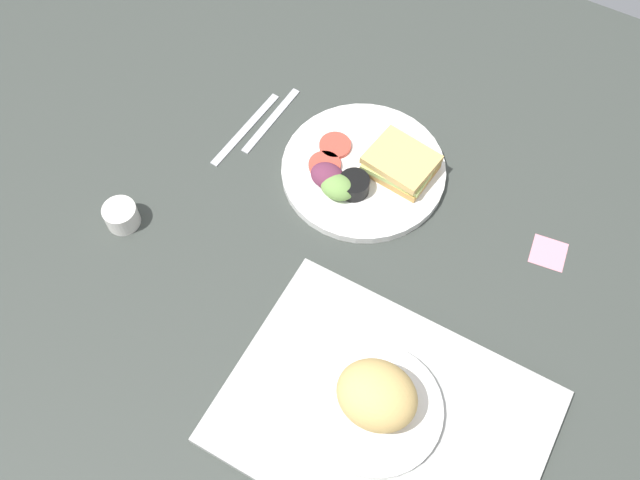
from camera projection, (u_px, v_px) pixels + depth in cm
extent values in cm
cube|color=#383D38|center=(339.00, 248.00, 116.94)|extent=(190.00, 150.00, 3.00)
cube|color=#B2B2AD|center=(384.00, 417.00, 100.69)|extent=(45.11, 33.15, 1.60)
cylinder|color=white|center=(375.00, 409.00, 99.75)|extent=(19.25, 19.25, 1.40)
ellipsoid|color=#DBB266|center=(377.00, 395.00, 96.01)|extent=(11.49, 9.93, 7.84)
cylinder|color=white|center=(363.00, 170.00, 121.87)|extent=(28.49, 28.49, 1.60)
cube|color=tan|center=(400.00, 168.00, 120.30)|extent=(11.86, 10.07, 1.40)
cube|color=#B2C66B|center=(401.00, 163.00, 119.25)|extent=(11.40, 9.50, 1.00)
cube|color=#DBB266|center=(402.00, 159.00, 118.20)|extent=(12.24, 10.56, 1.40)
cylinder|color=#D14738|center=(335.00, 146.00, 122.97)|extent=(5.60, 5.60, 0.80)
cylinder|color=#D14738|center=(325.00, 165.00, 120.92)|extent=(5.60, 5.60, 0.80)
cylinder|color=black|center=(354.00, 185.00, 117.56)|extent=(5.20, 5.20, 3.00)
cylinder|color=#EFEACC|center=(354.00, 181.00, 116.60)|extent=(4.26, 4.26, 0.60)
ellipsoid|color=#729E4C|center=(338.00, 187.00, 117.02)|extent=(6.00, 4.80, 3.60)
ellipsoid|color=#6B2D47|center=(328.00, 176.00, 118.12)|extent=(6.00, 4.80, 3.60)
cylinder|color=silver|center=(121.00, 216.00, 115.91)|extent=(5.60, 5.60, 4.00)
cube|color=#B7B7BC|center=(271.00, 120.00, 128.01)|extent=(2.27, 17.05, 0.50)
cube|color=#B7B7BC|center=(246.00, 129.00, 127.01)|extent=(2.84, 19.05, 0.50)
cube|color=pink|center=(548.00, 253.00, 114.68)|extent=(6.32, 6.32, 0.12)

